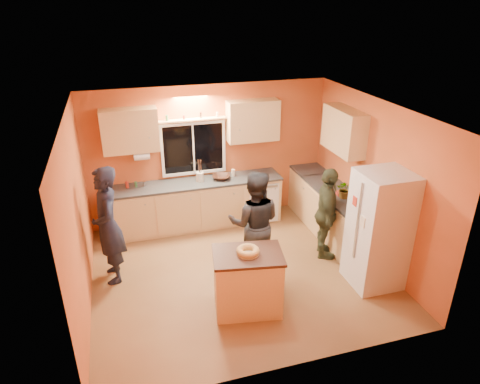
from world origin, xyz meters
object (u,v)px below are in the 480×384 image
object	(u,v)px
person_center	(254,223)
island	(248,281)
person_right	(326,214)
refrigerator	(379,230)
person_left	(108,226)

from	to	relation	value
person_center	island	bearing A→B (deg)	85.88
person_right	refrigerator	bearing A→B (deg)	-133.47
refrigerator	island	xyz separation A→B (m)	(-2.02, -0.06, -0.44)
island	person_left	xyz separation A→B (m)	(-1.77, 1.28, 0.46)
island	person_center	world-z (taller)	person_center
person_left	person_right	xyz separation A→B (m)	(3.40, -0.34, -0.13)
person_left	person_center	distance (m)	2.18
person_left	person_center	bearing A→B (deg)	73.11
refrigerator	person_right	bearing A→B (deg)	114.00
person_center	person_right	size ratio (longest dim) A/B	1.08
island	person_right	xyz separation A→B (m)	(1.63, 0.94, 0.33)
refrigerator	person_left	bearing A→B (deg)	162.19
island	person_left	distance (m)	2.23
refrigerator	person_left	world-z (taller)	person_left
island	person_center	bearing A→B (deg)	76.28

